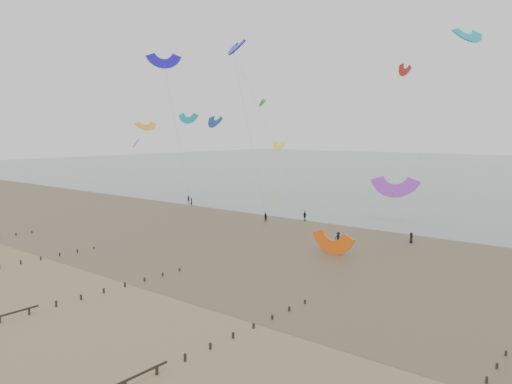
# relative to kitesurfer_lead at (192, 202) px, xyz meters

# --- Properties ---
(ground) EXTENTS (500.00, 500.00, 0.00)m
(ground) POSITION_rel_kitesurfer_lead_xyz_m (33.08, -49.22, -0.93)
(ground) COLOR brown
(ground) RESTS_ON ground
(sea_and_shore) EXTENTS (500.00, 665.00, 0.03)m
(sea_and_shore) POSITION_rel_kitesurfer_lead_xyz_m (29.01, -14.82, -0.92)
(sea_and_shore) COLOR #475654
(sea_and_shore) RESTS_ON ground
(kitesurfer_lead) EXTENTS (0.81, 0.75, 1.86)m
(kitesurfer_lead) POSITION_rel_kitesurfer_lead_xyz_m (0.00, 0.00, 0.00)
(kitesurfer_lead) COLOR black
(kitesurfer_lead) RESTS_ON ground
(kitesurfers) EXTENTS (118.87, 20.76, 1.80)m
(kitesurfers) POSITION_rel_kitesurfer_lead_xyz_m (58.25, -1.94, -0.10)
(kitesurfers) COLOR black
(kitesurfers) RESTS_ON ground
(grounded_kite) EXTENTS (6.33, 5.22, 3.20)m
(grounded_kite) POSITION_rel_kitesurfer_lead_xyz_m (46.88, -18.11, -0.93)
(grounded_kite) COLOR #FF5C10
(grounded_kite) RESTS_ON ground
(kites_airborne) EXTENTS (254.96, 110.88, 35.89)m
(kites_airborne) POSITION_rel_kitesurfer_lead_xyz_m (9.21, 41.56, 19.56)
(kites_airborne) COLOR orange
(kites_airborne) RESTS_ON ground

